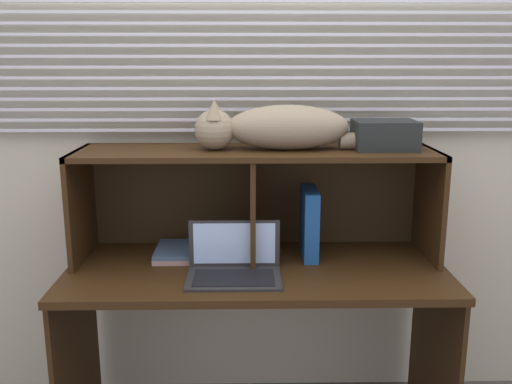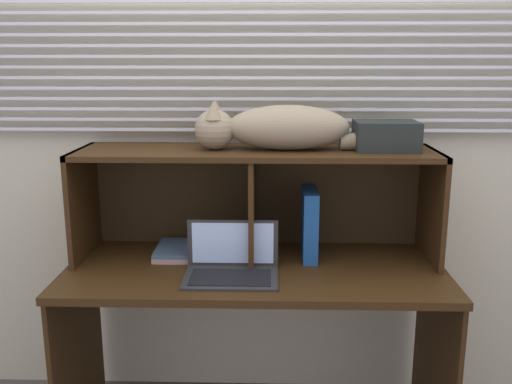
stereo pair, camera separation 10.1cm
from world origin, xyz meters
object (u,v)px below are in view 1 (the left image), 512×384
(cat, at_px, (276,128))
(laptop, at_px, (234,266))
(book_stack, at_px, (176,252))
(storage_box, at_px, (385,135))
(binder_upright, at_px, (309,223))

(cat, relative_size, laptop, 2.30)
(book_stack, xyz_separation_m, storage_box, (0.84, -0.00, 0.48))
(book_stack, distance_m, storage_box, 0.97)
(binder_upright, relative_size, book_stack, 1.22)
(binder_upright, distance_m, book_stack, 0.56)
(laptop, height_order, book_stack, laptop)
(cat, height_order, binder_upright, cat)
(book_stack, relative_size, storage_box, 0.96)
(laptop, relative_size, book_stack, 1.51)
(storage_box, bearing_deg, book_stack, 179.67)
(cat, height_order, book_stack, cat)
(laptop, height_order, storage_box, storage_box)
(cat, xyz_separation_m, laptop, (-0.17, -0.21, -0.49))
(cat, distance_m, book_stack, 0.66)
(book_stack, bearing_deg, storage_box, -0.33)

